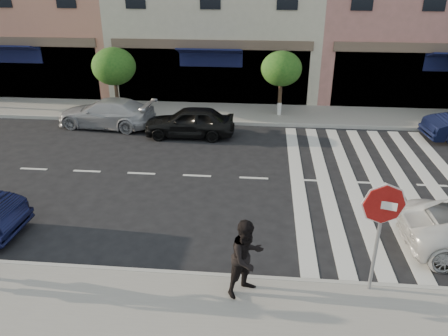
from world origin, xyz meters
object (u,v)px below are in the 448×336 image
Objects in this scene: walker at (247,258)px; car_far_left at (106,113)px; stop_sign at (382,215)px; car_far_mid at (190,122)px.

walker reaches higher than car_far_left.
car_far_left is (-9.60, 10.41, -1.41)m from stop_sign.
car_far_mid is (3.97, -0.87, 0.01)m from car_far_left.
stop_sign reaches higher than car_far_left.
stop_sign is at bearing -36.52° from walker.
car_far_mid is at bearing 62.90° from walker.
car_far_mid is at bearing 137.25° from stop_sign.
walker reaches higher than car_far_mid.
car_far_mid is (-5.63, 9.54, -1.41)m from stop_sign.
walker is at bearing -156.42° from stop_sign.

